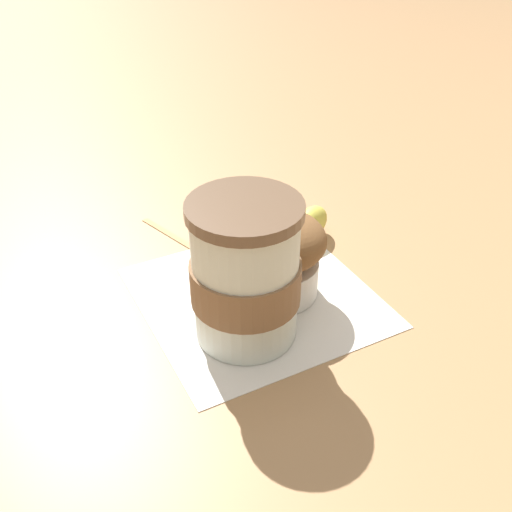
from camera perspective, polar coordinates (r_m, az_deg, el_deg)
ground_plane at (r=0.58m, az=0.00°, el=-3.96°), size 3.00×3.00×0.00m
paper_napkin at (r=0.58m, az=0.00°, el=-3.90°), size 0.24×0.24×0.00m
coffee_cup at (r=0.50m, az=-1.02°, el=-1.68°), size 0.09×0.09×0.13m
muffin at (r=0.56m, az=2.21°, el=0.27°), size 0.09×0.09×0.08m
banana at (r=0.62m, az=2.45°, el=1.35°), size 0.08×0.15×0.03m
wooden_stirrer at (r=0.67m, az=-7.73°, el=1.80°), size 0.10×0.06×0.00m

